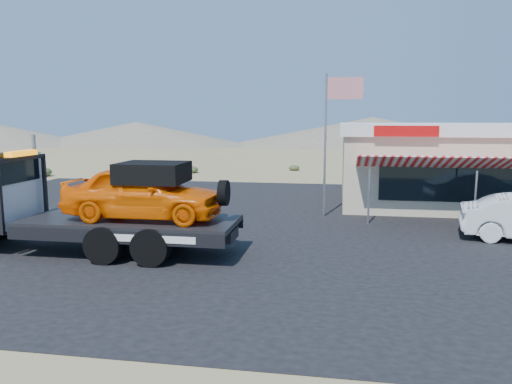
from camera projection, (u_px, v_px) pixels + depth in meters
ground at (187, 237)px, 17.84m from camera, size 120.00×120.00×0.00m
asphalt_lot at (256, 221)px, 20.43m from camera, size 32.00×24.00×0.02m
tow_truck at (77, 199)px, 15.71m from camera, size 9.50×2.82×3.18m
jerky_store at (446, 163)px, 24.57m from camera, size 10.40×9.97×3.90m
flagpole at (331, 129)px, 20.85m from camera, size 1.55×0.10×6.00m
desert_scrub at (12, 185)px, 29.32m from camera, size 26.89×33.45×0.72m
distant_hills at (236, 133)px, 72.92m from camera, size 126.00×48.00×4.20m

